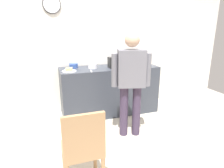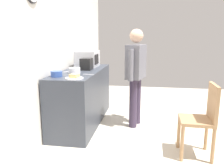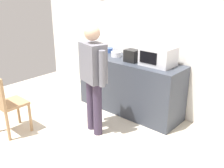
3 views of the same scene
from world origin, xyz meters
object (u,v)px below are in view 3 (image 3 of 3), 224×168
Objects in this scene: spoon_utensil at (103,58)px; person_standing at (93,73)px; sandwich_plate at (92,53)px; microwave at (158,56)px; cereal_bowl at (108,50)px; wooden_chair at (6,102)px; salad_bowl at (116,54)px; fork_utensil at (127,55)px; toaster at (132,56)px.

person_standing reaches higher than spoon_utensil.
microwave is at bearing 7.13° from sandwich_plate.
cereal_bowl reaches higher than wooden_chair.
sandwich_plate is at bearing -162.26° from salad_bowl.
microwave reaches higher than salad_bowl.
salad_bowl reaches higher than wooden_chair.
microwave reaches higher than sandwich_plate.
cereal_bowl is 1.29m from person_standing.
person_standing is at bearing -116.67° from microwave.
microwave is at bearing -7.04° from cereal_bowl.
person_standing reaches higher than fork_utensil.
person_standing is at bearing -92.80° from toaster.
spoon_utensil is (-0.93, -0.26, -0.15)m from microwave.
fork_utensil is 0.10× the size of person_standing.
salad_bowl reaches higher than spoon_utensil.
toaster is 0.14× the size of person_standing.
sandwich_plate reaches higher than fork_utensil.
salad_bowl is 1.05× the size of fork_utensil.
cereal_bowl is 2.05m from wooden_chair.
microwave reaches higher than toaster.
salad_bowl is at bearing -108.89° from fork_utensil.
fork_utensil and spoon_utensil have the same top height.
wooden_chair is at bearing -135.84° from person_standing.
sandwich_plate is 0.33m from cereal_bowl.
toaster is 0.46m from fork_utensil.
sandwich_plate is 1.74m from wooden_chair.
fork_utensil is at bearing 71.11° from salad_bowl.
cereal_bowl is 0.97× the size of spoon_utensil.
spoon_utensil is (-0.16, -0.46, 0.00)m from fork_utensil.
person_standing is (0.69, -1.09, -0.03)m from cereal_bowl.
fork_utensil is at bearing 72.85° from wooden_chair.
cereal_bowl reaches higher than spoon_utensil.
microwave reaches higher than cereal_bowl.
fork_utensil is (0.40, 0.06, -0.04)m from cereal_bowl.
person_standing is (0.36, -0.93, -0.03)m from salad_bowl.
microwave is 2.94× the size of fork_utensil.
spoon_utensil is at bearing -59.23° from cereal_bowl.
toaster reaches higher than wooden_chair.
sandwich_plate is 1.39× the size of salad_bowl.
microwave is 2.81× the size of salad_bowl.
sandwich_plate is at bearing 164.72° from spoon_utensil.
toaster reaches higher than fork_utensil.
wooden_chair is at bearing -106.94° from salad_bowl.
fork_utensil is 1.19m from person_standing.
spoon_utensil is at bearing 123.28° from person_standing.
person_standing is at bearing 44.16° from wooden_chair.
fork_utensil is (0.07, 0.22, -0.04)m from salad_bowl.
cereal_bowl is 0.41m from fork_utensil.
microwave is 1.07m from person_standing.
sandwich_plate is 0.64m from fork_utensil.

